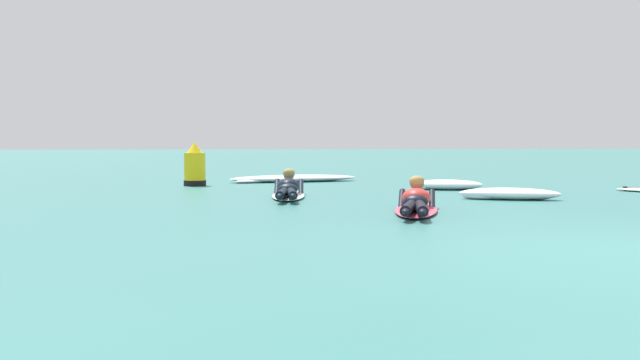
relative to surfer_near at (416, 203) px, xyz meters
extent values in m
plane|color=#387A75|center=(1.19, 6.22, -0.13)|extent=(120.00, 120.00, 0.00)
ellipsoid|color=#E54C66|center=(0.03, 0.11, -0.09)|extent=(1.16, 2.47, 0.07)
ellipsoid|color=#E54C66|center=(0.31, 1.22, -0.08)|extent=(0.26, 0.25, 0.06)
ellipsoid|color=red|center=(0.04, 0.15, 0.07)|extent=(0.54, 0.70, 0.34)
ellipsoid|color=black|center=(-0.05, -0.20, 0.04)|extent=(0.40, 0.35, 0.20)
cylinder|color=black|center=(-0.28, -0.78, 0.01)|extent=(0.41, 0.93, 0.14)
ellipsoid|color=black|center=(-0.42, -1.22, 0.01)|extent=(0.15, 0.24, 0.08)
cylinder|color=black|center=(-0.12, -0.82, 0.01)|extent=(0.31, 0.94, 0.14)
ellipsoid|color=black|center=(-0.21, -1.27, 0.01)|extent=(0.15, 0.24, 0.08)
cylinder|color=black|center=(-0.09, 0.54, -0.01)|extent=(0.23, 0.58, 0.33)
sphere|color=#8C6647|center=(0.00, 0.91, -0.11)|extent=(0.09, 0.09, 0.09)
cylinder|color=black|center=(0.33, 0.42, -0.01)|extent=(0.23, 0.58, 0.33)
sphere|color=#8C6647|center=(0.42, 0.76, -0.11)|extent=(0.09, 0.09, 0.09)
sphere|color=#8C6647|center=(0.13, 0.51, 0.25)|extent=(0.21, 0.21, 0.21)
ellipsoid|color=#AD894C|center=(0.12, 0.49, 0.28)|extent=(0.26, 0.25, 0.16)
ellipsoid|color=white|center=(-1.62, 2.88, -0.09)|extent=(0.75, 2.29, 0.07)
ellipsoid|color=white|center=(-1.54, 3.95, -0.08)|extent=(0.22, 0.22, 0.06)
ellipsoid|color=black|center=(-1.62, 2.93, 0.07)|extent=(0.46, 0.76, 0.35)
ellipsoid|color=black|center=(-1.65, 2.51, 0.04)|extent=(0.36, 0.31, 0.20)
cylinder|color=black|center=(-1.78, 1.90, 0.01)|extent=(0.27, 0.93, 0.14)
ellipsoid|color=black|center=(-1.84, 1.44, 0.01)|extent=(0.12, 0.23, 0.08)
cylinder|color=black|center=(-1.62, 1.89, 0.01)|extent=(0.16, 0.93, 0.14)
ellipsoid|color=black|center=(-1.63, 1.43, 0.01)|extent=(0.12, 0.23, 0.08)
cylinder|color=black|center=(-1.81, 3.34, -0.01)|extent=(0.14, 0.62, 0.35)
sphere|color=#8C6647|center=(-1.78, 3.73, -0.11)|extent=(0.09, 0.09, 0.09)
cylinder|color=black|center=(-1.37, 3.29, -0.01)|extent=(0.14, 0.62, 0.35)
sphere|color=#8C6647|center=(-1.34, 3.66, -0.11)|extent=(0.09, 0.09, 0.09)
sphere|color=#8C6647|center=(-1.59, 3.35, 0.25)|extent=(0.21, 0.21, 0.21)
ellipsoid|color=#AD894C|center=(-1.59, 3.33, 0.28)|extent=(0.24, 0.22, 0.16)
cone|color=black|center=(5.13, 3.88, -0.12)|extent=(0.14, 0.14, 0.16)
ellipsoid|color=white|center=(1.67, 4.54, -0.03)|extent=(1.57, 0.96, 0.21)
ellipsoid|color=white|center=(2.05, 4.54, -0.06)|extent=(0.62, 0.54, 0.14)
ellipsoid|color=white|center=(1.23, 4.57, -0.07)|extent=(0.53, 0.32, 0.11)
ellipsoid|color=white|center=(2.08, 2.02, -0.03)|extent=(1.77, 1.08, 0.20)
ellipsoid|color=white|center=(2.51, 1.96, -0.06)|extent=(0.64, 0.60, 0.14)
ellipsoid|color=white|center=(1.59, 2.14, -0.07)|extent=(0.66, 0.57, 0.11)
ellipsoid|color=white|center=(-1.23, 7.63, -0.05)|extent=(3.26, 1.50, 0.17)
ellipsoid|color=white|center=(-0.48, 7.93, -0.07)|extent=(1.20, 0.61, 0.12)
ellipsoid|color=white|center=(-2.13, 7.33, -0.08)|extent=(1.16, 0.97, 0.09)
cylinder|color=yellow|center=(-3.50, 6.34, 0.23)|extent=(0.47, 0.47, 0.73)
cone|color=yellow|center=(-3.50, 6.34, 0.72)|extent=(0.33, 0.33, 0.24)
cylinder|color=black|center=(-3.50, 6.34, -0.07)|extent=(0.49, 0.49, 0.12)
camera|label=1|loc=(-2.34, -10.05, 0.89)|focal=41.37mm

